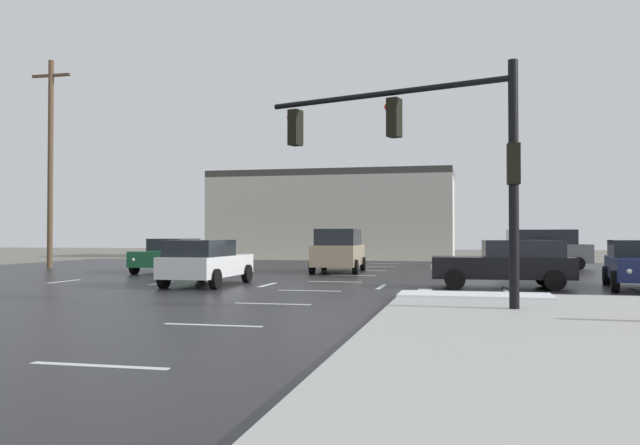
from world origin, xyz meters
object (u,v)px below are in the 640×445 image
object	(u,v)px
sedan_white	(206,261)
sedan_green	(170,255)
suv_grey	(541,248)
suv_tan	(339,249)
traffic_signal_mast	(433,144)
sedan_black	(507,263)
utility_pole_far	(50,160)
sedan_navy	(640,263)

from	to	relation	value
sedan_white	sedan_green	world-z (taller)	same
suv_grey	sedan_white	distance (m)	19.04
suv_tan	sedan_white	xyz separation A→B (m)	(-2.93, -9.04, -0.24)
traffic_signal_mast	sedan_black	world-z (taller)	traffic_signal_mast
sedan_green	utility_pole_far	distance (m)	9.30
sedan_navy	utility_pole_far	distance (m)	28.16
suv_tan	sedan_white	world-z (taller)	suv_tan
sedan_white	sedan_navy	world-z (taller)	same
sedan_black	sedan_green	bearing A→B (deg)	-25.13
suv_tan	sedan_navy	xyz separation A→B (m)	(11.37, -7.17, -0.24)
sedan_black	sedan_white	size ratio (longest dim) A/B	1.01
sedan_black	sedan_white	world-z (taller)	same
sedan_white	sedan_green	distance (m)	8.64
traffic_signal_mast	sedan_white	xyz separation A→B (m)	(-8.02, 5.53, -3.06)
sedan_black	utility_pole_far	world-z (taller)	utility_pole_far
traffic_signal_mast	suv_tan	size ratio (longest dim) A/B	1.27
sedan_black	suv_tan	distance (m)	10.66
traffic_signal_mast	suv_grey	distance (m)	20.53
utility_pole_far	suv_tan	bearing A→B (deg)	-0.09
sedan_black	suv_grey	bearing A→B (deg)	-103.80
suv_tan	sedan_navy	bearing A→B (deg)	-125.07
traffic_signal_mast	sedan_navy	world-z (taller)	traffic_signal_mast
suv_tan	utility_pole_far	xyz separation A→B (m)	(-15.42, 0.02, 4.62)
suv_grey	sedan_green	distance (m)	18.77
sedan_green	sedan_white	bearing A→B (deg)	32.90
traffic_signal_mast	suv_tan	xyz separation A→B (m)	(-5.09, 14.57, -2.82)
sedan_white	utility_pole_far	bearing A→B (deg)	54.35
traffic_signal_mast	sedan_white	size ratio (longest dim) A/B	1.37
sedan_green	sedan_black	bearing A→B (deg)	67.09
sedan_green	suv_grey	bearing A→B (deg)	111.43
utility_pole_far	sedan_white	bearing A→B (deg)	-35.97
traffic_signal_mast	sedan_black	xyz separation A→B (m)	(2.07, 6.68, -3.06)
traffic_signal_mast	utility_pole_far	xyz separation A→B (m)	(-20.51, 14.60, 1.80)
suv_grey	sedan_white	world-z (taller)	suv_grey
suv_grey	sedan_white	xyz separation A→B (m)	(-12.58, -14.29, -0.24)
sedan_black	sedan_white	bearing A→B (deg)	3.43
traffic_signal_mast	suv_tan	world-z (taller)	traffic_signal_mast
traffic_signal_mast	sedan_green	xyz separation A→B (m)	(-12.81, 12.71, -3.06)
traffic_signal_mast	utility_pole_far	size ratio (longest dim) A/B	0.57
sedan_black	utility_pole_far	distance (m)	24.42
sedan_navy	utility_pole_far	bearing A→B (deg)	-98.53
suv_tan	utility_pole_far	world-z (taller)	utility_pole_far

